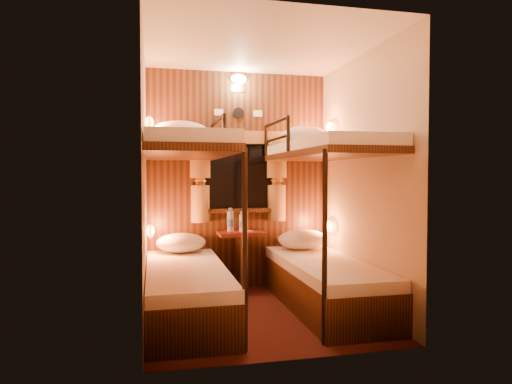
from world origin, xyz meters
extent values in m
plane|color=#3D1110|center=(0.00, 0.00, 0.00)|extent=(2.10, 2.10, 0.00)
plane|color=silver|center=(0.00, 0.00, 2.40)|extent=(2.10, 2.10, 0.00)
plane|color=#C6B293|center=(0.00, 1.05, 1.20)|extent=(2.40, 0.00, 2.40)
plane|color=#C6B293|center=(0.00, -1.05, 1.20)|extent=(2.40, 0.00, 2.40)
plane|color=#C6B293|center=(-1.00, 0.00, 1.20)|extent=(0.00, 2.40, 2.40)
plane|color=#C6B293|center=(1.00, 0.00, 1.20)|extent=(0.00, 2.40, 2.40)
cube|color=#32170E|center=(0.00, 1.04, 1.20)|extent=(2.00, 0.03, 2.40)
cube|color=#32170E|center=(-0.65, 0.07, 0.17)|extent=(0.70, 1.90, 0.35)
cube|color=white|center=(-0.65, 0.07, 0.40)|extent=(0.68, 1.88, 0.10)
cube|color=#32170E|center=(-0.65, 0.07, 1.45)|extent=(0.70, 1.90, 0.06)
cube|color=white|center=(-0.65, 0.07, 1.53)|extent=(0.68, 1.88, 0.10)
cylinder|color=black|center=(-0.30, -0.83, 0.72)|extent=(0.04, 0.04, 1.45)
cylinder|color=black|center=(-0.30, 0.95, 1.64)|extent=(0.04, 0.04, 0.32)
cylinder|color=black|center=(-0.30, 0.10, 1.64)|extent=(0.04, 0.04, 0.32)
cylinder|color=black|center=(-0.30, 0.53, 1.80)|extent=(0.04, 0.85, 0.04)
cylinder|color=black|center=(-0.30, 0.53, 1.63)|extent=(0.03, 0.85, 0.03)
cube|color=#32170E|center=(0.65, 0.07, 0.17)|extent=(0.70, 1.90, 0.35)
cube|color=white|center=(0.65, 0.07, 0.40)|extent=(0.68, 1.88, 0.10)
cube|color=#32170E|center=(0.65, 0.07, 1.45)|extent=(0.70, 1.90, 0.06)
cube|color=white|center=(0.65, 0.07, 1.53)|extent=(0.68, 1.88, 0.10)
cylinder|color=black|center=(0.30, -0.83, 0.72)|extent=(0.04, 0.04, 1.45)
cylinder|color=black|center=(0.30, 0.95, 1.64)|extent=(0.04, 0.04, 0.32)
cylinder|color=black|center=(0.30, 0.10, 1.64)|extent=(0.04, 0.04, 0.32)
cylinder|color=black|center=(0.30, 0.53, 1.80)|extent=(0.04, 0.85, 0.04)
cylinder|color=black|center=(0.30, 0.53, 1.63)|extent=(0.03, 0.85, 0.03)
cube|color=black|center=(0.00, 1.02, 1.25)|extent=(0.98, 0.02, 0.78)
cube|color=black|center=(0.00, 1.01, 1.25)|extent=(0.90, 0.01, 0.70)
cube|color=#32170E|center=(0.00, 0.97, 0.87)|extent=(1.00, 0.12, 0.04)
cube|color=olive|center=(0.00, 0.98, 1.68)|extent=(1.10, 0.06, 0.14)
cylinder|color=olive|center=(-0.43, 0.97, 1.43)|extent=(0.22, 0.22, 0.40)
cylinder|color=olive|center=(-0.43, 0.97, 1.20)|extent=(0.11, 0.11, 0.12)
cylinder|color=olive|center=(-0.43, 0.97, 0.95)|extent=(0.20, 0.20, 0.40)
torus|color=gold|center=(-0.43, 0.97, 1.20)|extent=(0.14, 0.14, 0.02)
cylinder|color=olive|center=(0.43, 0.97, 1.43)|extent=(0.22, 0.22, 0.40)
cylinder|color=olive|center=(0.43, 0.97, 1.20)|extent=(0.11, 0.11, 0.12)
cylinder|color=olive|center=(0.43, 0.97, 0.95)|extent=(0.20, 0.20, 0.40)
torus|color=gold|center=(0.43, 0.97, 1.20)|extent=(0.14, 0.14, 0.02)
cylinder|color=black|center=(0.00, 1.02, 1.95)|extent=(0.12, 0.02, 0.12)
cube|color=silver|center=(-0.22, 1.02, 1.95)|extent=(0.10, 0.01, 0.07)
cube|color=silver|center=(0.22, 1.02, 1.95)|extent=(0.10, 0.01, 0.07)
cube|color=gold|center=(0.00, 1.02, 2.22)|extent=(0.18, 0.01, 0.08)
ellipsoid|color=#FFCC8C|center=(0.00, 1.00, 2.32)|extent=(0.18, 0.09, 0.11)
ellipsoid|color=orange|center=(-0.96, 0.70, 0.70)|extent=(0.08, 0.20, 0.13)
torus|color=gold|center=(-0.96, 0.70, 0.70)|extent=(0.02, 0.17, 0.17)
ellipsoid|color=orange|center=(-0.96, 0.70, 1.78)|extent=(0.08, 0.20, 0.13)
torus|color=gold|center=(-0.96, 0.70, 1.78)|extent=(0.02, 0.17, 0.17)
ellipsoid|color=orange|center=(0.96, 0.70, 0.70)|extent=(0.08, 0.20, 0.13)
torus|color=gold|center=(0.96, 0.70, 0.70)|extent=(0.02, 0.17, 0.17)
ellipsoid|color=orange|center=(0.96, 0.70, 1.78)|extent=(0.08, 0.20, 0.13)
torus|color=gold|center=(0.96, 0.70, 1.78)|extent=(0.02, 0.17, 0.17)
cube|color=maroon|center=(0.00, 0.85, 0.63)|extent=(0.50, 0.34, 0.04)
cube|color=#32170E|center=(0.00, 0.85, 0.30)|extent=(0.08, 0.30, 0.61)
cube|color=maroon|center=(0.00, 0.85, 0.65)|extent=(0.30, 0.34, 0.01)
cylinder|color=#99BFE5|center=(-0.12, 0.85, 0.76)|extent=(0.07, 0.07, 0.22)
cylinder|color=#466ED4|center=(-0.12, 0.85, 0.75)|extent=(0.07, 0.07, 0.08)
cylinder|color=#466ED4|center=(-0.12, 0.85, 0.89)|extent=(0.04, 0.04, 0.03)
cylinder|color=#99BFE5|center=(0.00, 0.79, 0.75)|extent=(0.06, 0.06, 0.19)
cylinder|color=#466ED4|center=(0.00, 0.79, 0.74)|extent=(0.07, 0.07, 0.07)
cylinder|color=#466ED4|center=(0.00, 0.79, 0.86)|extent=(0.03, 0.03, 0.03)
cube|color=silver|center=(0.09, 0.85, 0.65)|extent=(0.10, 0.09, 0.01)
cube|color=silver|center=(0.06, 0.94, 0.65)|extent=(0.09, 0.08, 0.01)
ellipsoid|color=white|center=(-0.65, 0.79, 0.56)|extent=(0.51, 0.37, 0.20)
ellipsoid|color=white|center=(0.65, 0.72, 0.56)|extent=(0.54, 0.39, 0.21)
ellipsoid|color=white|center=(-0.65, 0.79, 1.70)|extent=(0.59, 0.42, 0.23)
ellipsoid|color=white|center=(0.65, 0.66, 1.68)|extent=(0.49, 0.35, 0.19)
camera|label=1|loc=(-0.93, -3.97, 1.25)|focal=32.00mm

